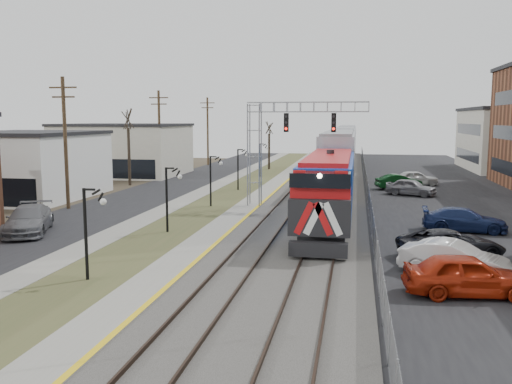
% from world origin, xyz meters
% --- Properties ---
extents(ground, '(160.00, 160.00, 0.00)m').
position_xyz_m(ground, '(0.00, 0.00, 0.00)').
color(ground, '#473D2D').
rests_on(ground, ground).
extents(street_west, '(7.00, 120.00, 0.04)m').
position_xyz_m(street_west, '(-11.50, 35.00, 0.02)').
color(street_west, black).
rests_on(street_west, ground).
extents(sidewalk, '(2.00, 120.00, 0.08)m').
position_xyz_m(sidewalk, '(-7.00, 35.00, 0.04)').
color(sidewalk, gray).
rests_on(sidewalk, ground).
extents(grass_median, '(4.00, 120.00, 0.06)m').
position_xyz_m(grass_median, '(-4.00, 35.00, 0.03)').
color(grass_median, '#424927').
rests_on(grass_median, ground).
extents(platform, '(2.00, 120.00, 0.24)m').
position_xyz_m(platform, '(-1.00, 35.00, 0.12)').
color(platform, gray).
rests_on(platform, ground).
extents(ballast_bed, '(8.00, 120.00, 0.20)m').
position_xyz_m(ballast_bed, '(4.00, 35.00, 0.10)').
color(ballast_bed, '#595651').
rests_on(ballast_bed, ground).
extents(parking_lot, '(16.00, 120.00, 0.04)m').
position_xyz_m(parking_lot, '(16.00, 35.00, 0.02)').
color(parking_lot, black).
rests_on(parking_lot, ground).
extents(platform_edge, '(0.24, 120.00, 0.01)m').
position_xyz_m(platform_edge, '(-0.12, 35.00, 0.24)').
color(platform_edge, gold).
rests_on(platform_edge, platform).
extents(track_near, '(1.58, 120.00, 0.15)m').
position_xyz_m(track_near, '(2.00, 35.00, 0.28)').
color(track_near, '#2D2119').
rests_on(track_near, ballast_bed).
extents(track_far, '(1.58, 120.00, 0.15)m').
position_xyz_m(track_far, '(5.50, 35.00, 0.28)').
color(track_far, '#2D2119').
rests_on(track_far, ballast_bed).
extents(train, '(3.00, 85.85, 5.33)m').
position_xyz_m(train, '(5.50, 56.98, 2.92)').
color(train, '#153FAC').
rests_on(train, ground).
extents(signal_gantry, '(9.00, 1.07, 8.15)m').
position_xyz_m(signal_gantry, '(1.22, 27.99, 5.59)').
color(signal_gantry, gray).
rests_on(signal_gantry, ground).
extents(lampposts, '(0.14, 62.14, 4.00)m').
position_xyz_m(lampposts, '(-4.00, 18.29, 2.00)').
color(lampposts, black).
rests_on(lampposts, ground).
extents(utility_poles, '(0.28, 80.28, 10.00)m').
position_xyz_m(utility_poles, '(-14.50, 25.00, 5.00)').
color(utility_poles, '#4C3823').
rests_on(utility_poles, ground).
extents(fence, '(0.04, 120.00, 1.60)m').
position_xyz_m(fence, '(8.20, 35.00, 0.80)').
color(fence, gray).
rests_on(fence, ground).
extents(bare_trees, '(12.30, 42.30, 5.95)m').
position_xyz_m(bare_trees, '(-12.66, 38.91, 2.70)').
color(bare_trees, '#382D23').
rests_on(bare_trees, ground).
extents(car_lot_a, '(5.03, 2.46, 1.65)m').
position_xyz_m(car_lot_a, '(11.54, 8.77, 0.83)').
color(car_lot_a, '#A0220C').
rests_on(car_lot_a, ground).
extents(car_lot_b, '(4.88, 3.21, 1.52)m').
position_xyz_m(car_lot_b, '(11.49, 11.56, 0.76)').
color(car_lot_b, silver).
rests_on(car_lot_b, ground).
extents(car_lot_c, '(5.63, 3.82, 1.43)m').
position_xyz_m(car_lot_c, '(11.90, 14.65, 0.72)').
color(car_lot_c, black).
rests_on(car_lot_c, ground).
extents(car_lot_d, '(5.09, 2.36, 1.44)m').
position_xyz_m(car_lot_d, '(13.77, 21.54, 0.72)').
color(car_lot_d, navy).
rests_on(car_lot_d, ground).
extents(car_lot_e, '(4.77, 3.40, 1.51)m').
position_xyz_m(car_lot_e, '(12.10, 37.21, 0.75)').
color(car_lot_e, gray).
rests_on(car_lot_e, ground).
extents(car_lot_f, '(4.66, 2.73, 1.45)m').
position_xyz_m(car_lot_f, '(11.34, 41.54, 0.72)').
color(car_lot_f, '#0A3614').
rests_on(car_lot_f, ground).
extents(car_street_b, '(4.28, 6.09, 1.64)m').
position_xyz_m(car_street_b, '(-12.14, 16.27, 0.82)').
color(car_street_b, slate).
rests_on(car_street_b, ground).
extents(car_lot_g, '(4.77, 2.65, 1.53)m').
position_xyz_m(car_lot_g, '(13.31, 45.07, 0.77)').
color(car_lot_g, silver).
rests_on(car_lot_g, ground).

